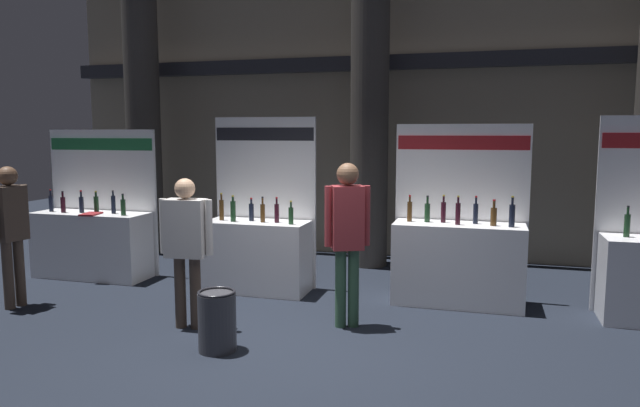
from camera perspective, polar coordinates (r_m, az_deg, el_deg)
name	(u,v)px	position (r m, az deg, el deg)	size (l,w,h in m)	color
ground_plane	(296,346)	(6.14, -2.40, -13.78)	(24.00, 24.00, 0.00)	black
hall_colonnade	(378,85)	(10.14, 5.68, 11.55)	(11.65, 1.36, 6.07)	gray
exhibitor_booth_0	(93,239)	(9.41, -21.38, -3.23)	(1.83, 0.72, 2.22)	white
exhibitor_booth_1	(258,248)	(8.05, -6.08, -4.36)	(1.48, 0.66, 2.39)	white
exhibitor_booth_2	(458,257)	(7.60, 13.42, -5.10)	(1.70, 0.66, 2.29)	white
trash_bin	(217,321)	(6.00, -10.08, -11.28)	(0.38, 0.38, 0.61)	#38383D
visitor_0	(11,224)	(8.11, -28.12, -1.80)	(0.30, 0.50, 1.77)	#47382D
visitor_1	(186,239)	(6.57, -13.00, -3.38)	(0.61, 0.28, 1.68)	#47382D
visitor_2	(347,229)	(6.43, 2.71, -2.56)	(0.47, 0.36, 1.85)	#33563D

